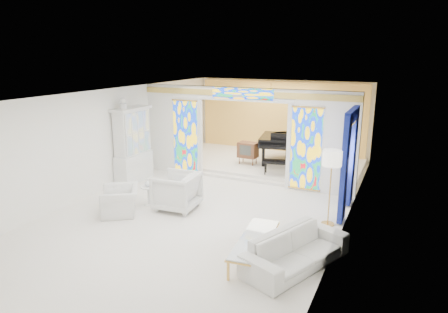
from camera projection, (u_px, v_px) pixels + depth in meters
The scene contains 24 objects.
floor at pixel (215, 201), 11.14m from camera, with size 12.00×12.00×0.00m, color silver.
ceiling at pixel (215, 93), 10.39m from camera, with size 7.00×12.00×0.02m, color white.
wall_back at pixel (281, 118), 16.03m from camera, with size 7.00×0.02×3.00m, color white.
wall_front at pixel (23, 241), 5.50m from camera, with size 7.00×0.02×3.00m, color white.
wall_left at pixel (113, 138), 12.19m from camera, with size 0.02×12.00×3.00m, color white.
wall_right at pixel (349, 164), 9.33m from camera, with size 0.02×12.00×3.00m, color white.
partition_wall at pixel (243, 131), 12.48m from camera, with size 7.00×0.22×3.00m.
stained_glass_left at pixel (186, 137), 13.30m from camera, with size 0.90×0.04×2.40m, color gold.
stained_glass_right at pixel (306, 149), 11.64m from camera, with size 0.90×0.04×2.40m, color gold.
stained_glass_transom at pixel (242, 94), 12.09m from camera, with size 2.00×0.04×0.34m, color gold.
alcove_platform at pixel (264, 163), 14.71m from camera, with size 6.80×3.80×0.18m, color silver.
gold_curtain_back at pixel (280, 118), 15.92m from camera, with size 6.70×0.10×2.90m, color #E2AA4E.
chandelier at pixel (271, 96), 13.93m from camera, with size 0.48×0.48×0.30m, color #C19143.
blue_drapes at pixel (349, 154), 9.97m from camera, with size 0.14×1.85×2.65m.
china_cabinet at pixel (133, 145), 12.68m from camera, with size 0.56×1.46×2.72m.
armchair_left at pixel (120, 201), 10.24m from camera, with size 1.05×0.92×0.68m, color white.
armchair_right at pixel (177, 191), 10.50m from camera, with size 1.05×1.08×0.98m, color white.
sofa at pixel (296, 250), 7.68m from camera, with size 2.33×0.91×0.68m, color white.
side_table at pixel (149, 193), 10.81m from camera, with size 0.53×0.53×0.53m.
vase at pixel (148, 183), 10.74m from camera, with size 0.19×0.19×0.20m, color silver.
coffee_table at pixel (255, 240), 7.94m from camera, with size 0.82×2.05×0.44m.
floor_lamp at pixel (332, 162), 9.24m from camera, with size 0.52×0.52×1.84m.
grand_piano at pixel (287, 140), 14.36m from camera, with size 2.05×3.15×1.17m.
tv_console at pixel (248, 150), 14.15m from camera, with size 0.69×0.49×0.78m.
Camera 1 is at (4.63, -9.39, 4.01)m, focal length 32.00 mm.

